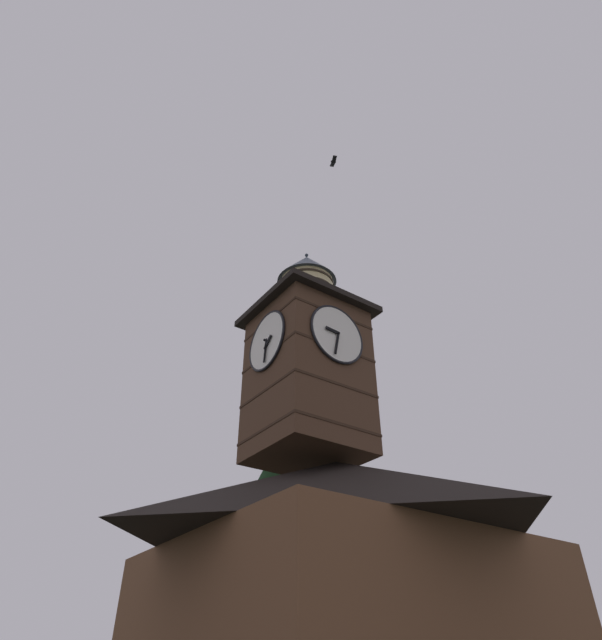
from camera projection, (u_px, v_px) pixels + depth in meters
The scene contains 5 objects.
building_main at pixel (340, 578), 16.67m from camera, with size 10.89×10.80×7.64m.
clock_tower at pixel (307, 361), 20.81m from camera, with size 4.36×4.36×9.44m.
pine_tree_behind at pixel (278, 563), 21.20m from camera, with size 6.47×6.47×13.75m.
moon at pixel (275, 484), 51.55m from camera, with size 1.96×1.96×1.96m.
flying_bird_high at pixel (333, 162), 25.04m from camera, with size 0.42×0.67×0.15m.
Camera 1 is at (12.63, 11.65, 1.24)m, focal length 30.13 mm.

